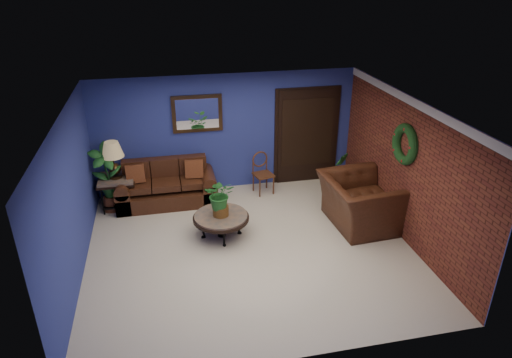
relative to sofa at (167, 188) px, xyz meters
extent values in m
plane|color=beige|center=(1.34, -2.08, -0.29)|extent=(5.50, 5.50, 0.00)
cube|color=navy|center=(1.34, 0.42, 0.96)|extent=(5.50, 0.04, 2.50)
cube|color=navy|center=(-1.41, -2.08, 0.96)|extent=(0.04, 5.00, 2.50)
cube|color=#60281B|center=(4.09, -2.08, 0.96)|extent=(0.04, 5.00, 2.50)
cube|color=white|center=(1.34, -2.08, 2.21)|extent=(5.50, 5.00, 0.02)
cube|color=white|center=(4.06, -2.08, 2.14)|extent=(0.03, 5.00, 0.14)
cube|color=#3F2916|center=(0.74, 0.38, 1.43)|extent=(1.02, 0.06, 0.77)
cube|color=black|center=(3.09, 0.39, 0.76)|extent=(1.44, 0.06, 2.18)
torus|color=black|center=(4.03, -2.03, 1.41)|extent=(0.16, 0.72, 0.72)
cube|color=#411D12|center=(0.00, -0.08, -0.13)|extent=(1.99, 0.86, 0.33)
cube|color=#411D12|center=(0.00, 0.24, 0.17)|extent=(1.70, 0.24, 0.82)
cube|color=#411D12|center=(-0.57, -0.13, 0.17)|extent=(0.55, 0.59, 0.13)
cube|color=#411D12|center=(0.00, -0.13, 0.17)|extent=(0.55, 0.59, 0.13)
cube|color=#411D12|center=(0.57, -0.13, 0.17)|extent=(0.55, 0.59, 0.13)
cube|color=#411D12|center=(-0.85, -0.08, -0.07)|extent=(0.29, 0.86, 0.45)
cube|color=#411D12|center=(0.85, -0.08, -0.07)|extent=(0.29, 0.86, 0.45)
cube|color=brown|center=(-0.58, -0.09, 0.42)|extent=(0.36, 0.11, 0.36)
cube|color=brown|center=(0.58, -0.09, 0.42)|extent=(0.36, 0.11, 0.36)
cylinder|color=#4A4441|center=(0.91, -1.56, 0.11)|extent=(0.95, 0.95, 0.05)
cylinder|color=black|center=(0.91, -1.56, 0.08)|extent=(1.01, 1.01, 0.05)
cylinder|color=black|center=(0.91, -1.56, -0.10)|extent=(0.14, 0.14, 0.38)
cube|color=#4A4441|center=(-0.96, -0.03, 0.33)|extent=(0.67, 0.67, 0.05)
cube|color=black|center=(-0.96, -0.03, 0.29)|extent=(0.71, 0.71, 0.04)
cube|color=black|center=(-0.96, -0.03, -0.17)|extent=(0.61, 0.61, 0.03)
cylinder|color=black|center=(-1.24, -0.31, 0.02)|extent=(0.03, 0.03, 0.63)
cylinder|color=black|center=(-0.68, -0.31, 0.02)|extent=(0.03, 0.03, 0.63)
cylinder|color=black|center=(-1.24, 0.26, 0.02)|extent=(0.03, 0.03, 0.63)
cylinder|color=black|center=(-0.68, 0.26, 0.02)|extent=(0.03, 0.03, 0.63)
cylinder|color=#3F2916|center=(-0.96, -0.03, 0.38)|extent=(0.26, 0.26, 0.05)
sphere|color=#3F2916|center=(-0.96, -0.03, 0.51)|extent=(0.24, 0.24, 0.24)
cylinder|color=#3F2916|center=(-0.96, -0.03, 0.71)|extent=(0.03, 0.03, 0.30)
cone|color=#957D54|center=(-0.96, -0.03, 0.92)|extent=(0.43, 0.43, 0.30)
cube|color=#5A3319|center=(2.03, -0.03, 0.12)|extent=(0.46, 0.46, 0.04)
torus|color=#5A3319|center=(1.99, 0.14, 0.42)|extent=(0.35, 0.12, 0.36)
cylinder|color=#5A3319|center=(1.91, -0.22, -0.09)|extent=(0.03, 0.03, 0.40)
cylinder|color=#5A3319|center=(2.23, -0.14, -0.09)|extent=(0.03, 0.03, 0.40)
cylinder|color=#5A3319|center=(1.84, 0.09, -0.09)|extent=(0.03, 0.03, 0.40)
cylinder|color=#5A3319|center=(2.15, 0.17, -0.09)|extent=(0.03, 0.03, 0.40)
imported|color=#411D12|center=(3.49, -1.67, 0.17)|extent=(1.33, 1.50, 0.93)
cylinder|color=brown|center=(0.91, -1.56, 0.23)|extent=(0.28, 0.28, 0.18)
imported|color=#174C1D|center=(0.91, -1.56, 0.55)|extent=(0.58, 0.52, 0.57)
cylinder|color=brown|center=(3.69, -0.13, -0.19)|extent=(0.26, 0.26, 0.20)
imported|color=#174C1D|center=(3.69, -0.13, 0.20)|extent=(0.39, 0.32, 0.68)
cylinder|color=brown|center=(-1.11, -0.13, -0.14)|extent=(0.34, 0.34, 0.30)
imported|color=#174C1D|center=(-1.11, -0.13, 0.53)|extent=(0.64, 0.46, 1.14)
camera|label=1|loc=(0.05, -8.57, 4.18)|focal=32.00mm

